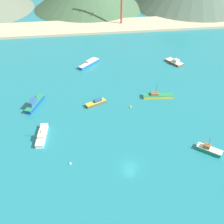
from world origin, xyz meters
TOP-DOWN VIEW (x-y plane):
  - ground at (0.00, 30.00)m, footprint 260.00×280.00m
  - fishing_boat_0 at (-26.50, 31.75)m, footprint 6.03×10.67m
  - fishing_boat_2 at (-6.16, 59.52)m, footprint 9.21×9.05m
  - fishing_boat_3 at (-6.02, 30.02)m, footprint 7.24×4.63m
  - fishing_boat_4 at (15.74, 31.53)m, footprint 10.76×3.46m
  - fishing_boat_5 at (22.49, 2.86)m, footprint 6.63×6.07m
  - fishing_boat_6 at (29.63, 56.21)m, footprint 6.40×8.21m
  - fishing_boat_8 at (-23.16, 14.93)m, footprint 3.27×10.15m
  - buoy_0 at (-15.30, 3.30)m, footprint 0.63×0.63m
  - buoy_1 at (5.21, 26.82)m, footprint 0.71×0.71m
  - beach_strip at (0.00, 103.78)m, footprint 247.00×21.15m

SIDE VIEW (x-z plane):
  - ground at x=0.00m, z-range -0.50..0.00m
  - buoy_0 at x=-15.30m, z-range -0.20..0.43m
  - buoy_1 at x=5.21m, z-range -0.23..0.48m
  - beach_strip at x=0.00m, z-range 0.00..1.20m
  - fishing_boat_4 at x=15.74m, z-range -2.02..3.37m
  - fishing_boat_3 at x=-6.02m, z-range -0.24..1.63m
  - fishing_boat_6 at x=29.63m, z-range -0.39..1.83m
  - fishing_boat_5 at x=22.49m, z-range -1.64..3.17m
  - fishing_boat_8 at x=-23.16m, z-range -1.78..3.43m
  - fishing_boat_2 at x=-6.16m, z-range -0.45..2.12m
  - fishing_boat_0 at x=-26.50m, z-range -0.43..2.60m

